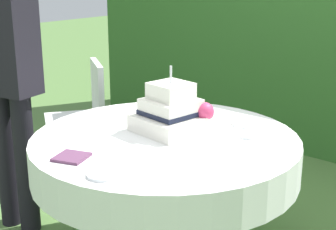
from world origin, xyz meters
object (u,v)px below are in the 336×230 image
Objects in this scene: cake_table at (165,156)px; serving_plate_right at (200,111)px; serving_plate_far at (246,124)px; serving_plate_left at (103,175)px; napkin_stack at (72,157)px; serving_plate_near at (248,136)px; standing_person at (8,79)px; wedding_cake at (172,113)px; garden_chair at (85,111)px.

cake_table is 10.22× the size of serving_plate_right.
serving_plate_far and serving_plate_left have the same top height.
napkin_stack reaches higher than serving_plate_right.
serving_plate_right is (-0.14, 0.47, 0.11)m from cake_table.
serving_plate_near is 0.83m from serving_plate_left.
serving_plate_far is 0.09× the size of standing_person.
cake_table is 0.50m from serving_plate_right.
serving_plate_near is 0.19m from serving_plate_far.
serving_plate_far is 1.08× the size of napkin_stack.
serving_plate_near is at bearing 59.59° from napkin_stack.
serving_plate_left is at bearing -76.15° from wedding_cake.
serving_plate_left is 0.99× the size of napkin_stack.
serving_plate_near is at bearing 26.43° from wedding_cake.
napkin_stack is (-0.13, -0.49, 0.11)m from cake_table.
napkin_stack is at bearing -89.52° from serving_plate_right.
standing_person is at bearing -149.09° from serving_plate_far.
wedding_cake is 0.99m from standing_person.
standing_person is at bearing 164.57° from napkin_stack.
standing_person is (-1.27, -0.54, 0.20)m from serving_plate_near.
serving_plate_left is at bearing -95.02° from serving_plate_far.
serving_plate_near is at bearing -54.60° from serving_plate_far.
wedding_cake is at bearing 108.10° from cake_table.
wedding_cake is 0.42m from serving_plate_far.
wedding_cake is 2.78× the size of serving_plate_right.
serving_plate_left is at bearing -13.96° from standing_person.
cake_table is 0.52m from napkin_stack.
napkin_stack is (0.01, -0.96, 0.00)m from serving_plate_right.
garden_chair is 0.85m from standing_person.
standing_person is (-1.07, 0.27, 0.20)m from serving_plate_left.
garden_chair is at bearing 172.71° from serving_plate_near.
serving_plate_right is at bearing 105.54° from wedding_cake.
standing_person reaches higher than wedding_cake.
standing_person reaches higher than serving_plate_near.
napkin_stack is 0.15× the size of garden_chair.
serving_plate_left is (-0.08, -0.96, 0.00)m from serving_plate_far.
garden_chair is at bearing 158.49° from cake_table.
serving_plate_near is 0.74× the size of serving_plate_left.
wedding_cake reaches higher than serving_plate_near.
serving_plate_near is 0.77× the size of serving_plate_right.
serving_plate_near and serving_plate_right have the same top height.
serving_plate_near is at bearing 22.88° from standing_person.
cake_table is 9.85× the size of napkin_stack.
garden_chair reaches higher than serving_plate_far.
wedding_cake reaches higher than serving_plate_far.
serving_plate_left is 1.04m from serving_plate_right.
garden_chair is (-1.03, 0.95, -0.19)m from napkin_stack.
napkin_stack is at bearing -104.43° from cake_table.
cake_table is at bearing -140.07° from serving_plate_near.
serving_plate_far is 1.09× the size of serving_plate_left.
serving_plate_right is at bearing 106.05° from cake_table.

